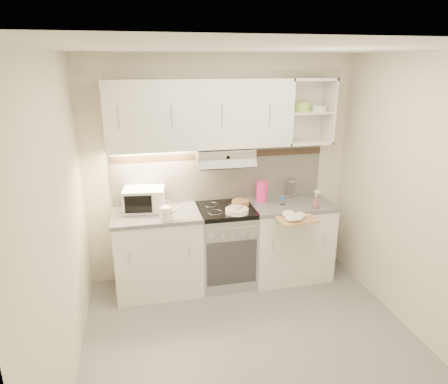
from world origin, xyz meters
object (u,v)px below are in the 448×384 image
object	(u,v)px
electric_range	(226,245)
spray_bottle	(316,201)
glass_jar	(291,188)
pink_pitcher	(262,191)
plate_stack	(237,211)
cutting_board	(295,218)
microwave	(144,199)
watering_can	(167,213)

from	to	relation	value
electric_range	spray_bottle	size ratio (longest dim) A/B	4.20
glass_jar	pink_pitcher	bearing A→B (deg)	-167.45
pink_pitcher	glass_jar	bearing A→B (deg)	10.80
electric_range	pink_pitcher	bearing A→B (deg)	14.52
electric_range	plate_stack	bearing A→B (deg)	-66.47
glass_jar	spray_bottle	distance (m)	0.44
cutting_board	plate_stack	bearing A→B (deg)	157.46
electric_range	cutting_board	distance (m)	0.86
electric_range	spray_bottle	xyz separation A→B (m)	(0.95, -0.22, 0.53)
plate_stack	cutting_board	xyz separation A→B (m)	(0.57, -0.20, -0.05)
glass_jar	plate_stack	bearing A→B (deg)	-153.06
pink_pitcher	electric_range	bearing A→B (deg)	-167.23
plate_stack	electric_range	bearing A→B (deg)	113.53
electric_range	glass_jar	size ratio (longest dim) A/B	4.26
electric_range	glass_jar	bearing A→B (deg)	13.61
glass_jar	spray_bottle	xyz separation A→B (m)	(0.12, -0.42, -0.02)
microwave	pink_pitcher	bearing A→B (deg)	6.59
electric_range	microwave	bearing A→B (deg)	172.31
pink_pitcher	watering_can	bearing A→B (deg)	-164.85
plate_stack	spray_bottle	size ratio (longest dim) A/B	1.14
spray_bottle	watering_can	bearing A→B (deg)	159.11
pink_pitcher	glass_jar	size ratio (longest dim) A/B	1.11
spray_bottle	cutting_board	distance (m)	0.36
spray_bottle	microwave	bearing A→B (deg)	148.66
microwave	spray_bottle	distance (m)	1.84
electric_range	pink_pitcher	xyz separation A→B (m)	(0.44, 0.11, 0.57)
pink_pitcher	cutting_board	distance (m)	0.55
plate_stack	watering_can	bearing A→B (deg)	-177.00
watering_can	pink_pitcher	xyz separation A→B (m)	(1.10, 0.33, 0.04)
watering_can	cutting_board	distance (m)	1.32
electric_range	watering_can	world-z (taller)	watering_can
microwave	plate_stack	xyz separation A→B (m)	(0.94, -0.30, -0.10)
electric_range	cutting_board	xyz separation A→B (m)	(0.65, -0.38, 0.42)
electric_range	plate_stack	distance (m)	0.51
plate_stack	spray_bottle	distance (m)	0.87
electric_range	cutting_board	bearing A→B (deg)	-30.11
watering_can	spray_bottle	bearing A→B (deg)	-11.62
cutting_board	watering_can	bearing A→B (deg)	169.53
pink_pitcher	cutting_board	world-z (taller)	pink_pitcher
watering_can	pink_pitcher	bearing A→B (deg)	5.34
cutting_board	spray_bottle	bearing A→B (deg)	24.22
spray_bottle	cutting_board	xyz separation A→B (m)	(-0.30, -0.16, -0.11)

